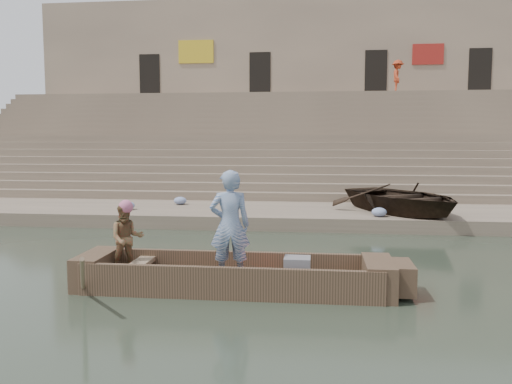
% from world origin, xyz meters
% --- Properties ---
extents(ground, '(120.00, 120.00, 0.00)m').
position_xyz_m(ground, '(0.00, 0.00, 0.00)').
color(ground, '#263124').
rests_on(ground, ground).
extents(lower_landing, '(32.00, 4.00, 0.40)m').
position_xyz_m(lower_landing, '(0.00, 8.00, 0.20)').
color(lower_landing, '#806F5B').
rests_on(lower_landing, ground).
extents(mid_landing, '(32.00, 3.00, 2.80)m').
position_xyz_m(mid_landing, '(0.00, 15.50, 1.40)').
color(mid_landing, '#806F5B').
rests_on(mid_landing, ground).
extents(upper_landing, '(32.00, 3.00, 5.20)m').
position_xyz_m(upper_landing, '(0.00, 22.50, 2.60)').
color(upper_landing, '#806F5B').
rests_on(upper_landing, ground).
extents(ghat_steps, '(32.00, 11.00, 5.20)m').
position_xyz_m(ghat_steps, '(0.00, 17.19, 1.80)').
color(ghat_steps, '#806F5B').
rests_on(ghat_steps, ground).
extents(building_wall, '(32.00, 5.07, 11.20)m').
position_xyz_m(building_wall, '(0.00, 26.50, 5.60)').
color(building_wall, tan).
rests_on(building_wall, ground).
extents(main_rowboat, '(5.00, 1.30, 0.22)m').
position_xyz_m(main_rowboat, '(0.15, 0.08, 0.11)').
color(main_rowboat, brown).
rests_on(main_rowboat, ground).
extents(rowboat_trim, '(6.04, 2.63, 1.96)m').
position_xyz_m(rowboat_trim, '(0.35, 0.08, 0.31)').
color(rowboat_trim, brown).
rests_on(rowboat_trim, ground).
extents(standing_man, '(0.78, 0.59, 1.94)m').
position_xyz_m(standing_man, '(0.11, -0.04, 1.19)').
color(standing_man, navy).
rests_on(standing_man, main_rowboat).
extents(rowing_man, '(0.77, 0.70, 1.29)m').
position_xyz_m(rowing_man, '(-1.85, 0.19, 0.87)').
color(rowing_man, '#26743C').
rests_on(rowing_man, main_rowboat).
extents(television, '(0.46, 0.42, 0.40)m').
position_xyz_m(television, '(1.28, 0.08, 0.42)').
color(television, slate).
rests_on(television, main_rowboat).
extents(beached_rowboat, '(5.05, 5.49, 0.93)m').
position_xyz_m(beached_rowboat, '(4.21, 7.52, 0.86)').
color(beached_rowboat, '#2D2116').
rests_on(beached_rowboat, lower_landing).
extents(pedestrian, '(0.83, 1.26, 1.82)m').
position_xyz_m(pedestrian, '(6.00, 21.96, 6.11)').
color(pedestrian, '#AD391D').
rests_on(pedestrian, upper_landing).
extents(cloth_bundles, '(13.52, 2.51, 0.26)m').
position_xyz_m(cloth_bundles, '(-3.44, 7.51, 0.53)').
color(cloth_bundles, '#3F5999').
rests_on(cloth_bundles, lower_landing).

